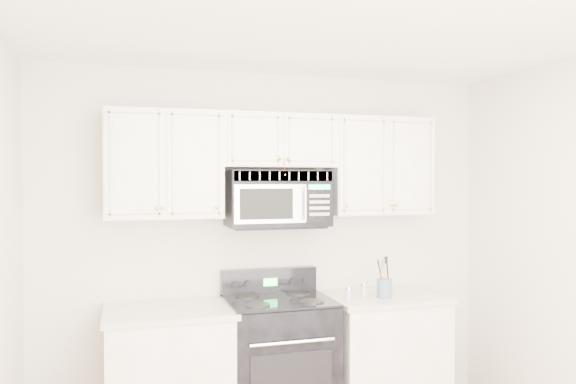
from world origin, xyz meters
name	(u,v)px	position (x,y,z in m)	size (l,w,h in m)	color
room	(367,284)	(0.00, 0.00, 1.30)	(3.51, 3.51, 2.61)	brown
base_cabinet_left	(169,380)	(-0.80, 1.44, 0.43)	(0.86, 0.65, 0.92)	white
base_cabinet_right	(384,359)	(0.80, 1.44, 0.43)	(0.86, 0.65, 0.92)	white
range	(279,361)	(-0.03, 1.44, 0.48)	(0.74, 0.67, 1.11)	black
upper_cabinets	(277,160)	(0.00, 1.58, 1.93)	(2.44, 0.37, 0.75)	white
microwave	(277,198)	(0.00, 1.56, 1.65)	(0.74, 0.42, 0.41)	black
utensil_crock	(384,287)	(0.75, 1.33, 1.00)	(0.11, 0.11, 0.30)	slate
shaker_salt	(348,294)	(0.45, 1.30, 0.97)	(0.04, 0.04, 0.10)	#B0AEBE
shaker_pepper	(364,290)	(0.61, 1.39, 0.97)	(0.04, 0.04, 0.10)	#B0AEBE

